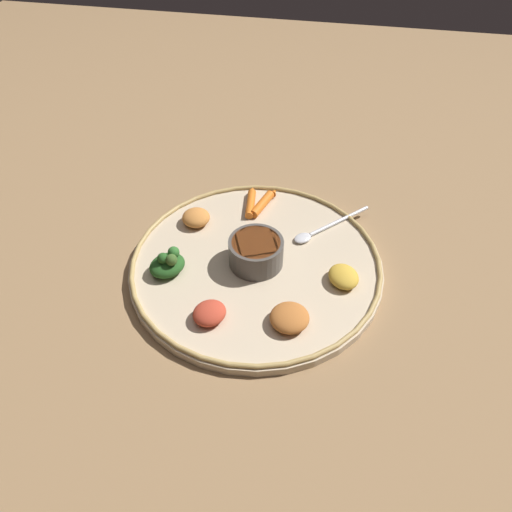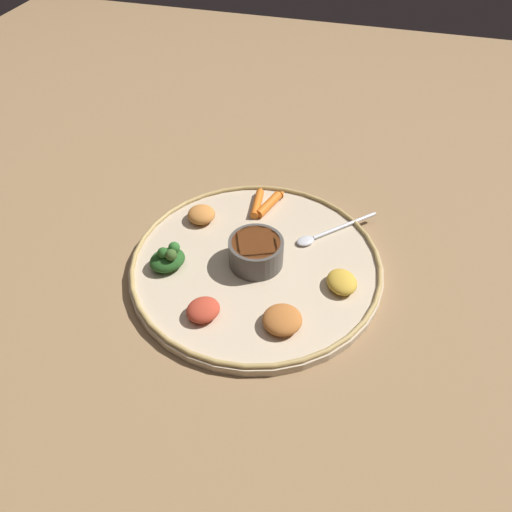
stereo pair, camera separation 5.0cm
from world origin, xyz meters
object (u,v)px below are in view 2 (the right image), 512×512
at_px(center_bowl, 256,251).
at_px(spoon, 325,233).
at_px(greens_pile, 168,258).
at_px(carrot_near_spoon, 270,203).
at_px(carrot_outer, 258,202).

distance_m(center_bowl, spoon, 0.14).
relative_size(greens_pile, carrot_near_spoon, 0.91).
distance_m(spoon, carrot_outer, 0.15).
xyz_separation_m(spoon, carrot_outer, (-0.14, 0.05, 0.00)).
xyz_separation_m(greens_pile, carrot_outer, (0.10, 0.20, -0.01)).
relative_size(greens_pile, carrot_outer, 0.88).
bearing_deg(carrot_near_spoon, spoon, -24.85).
relative_size(center_bowl, carrot_outer, 1.02).
height_order(greens_pile, carrot_outer, greens_pile).
xyz_separation_m(spoon, carrot_near_spoon, (-0.12, 0.05, 0.00)).
distance_m(spoon, carrot_near_spoon, 0.13).
height_order(center_bowl, greens_pile, center_bowl).
bearing_deg(spoon, center_bowl, -135.09).
bearing_deg(carrot_outer, greens_pile, -116.59).
distance_m(spoon, greens_pile, 0.28).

